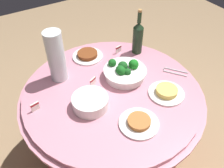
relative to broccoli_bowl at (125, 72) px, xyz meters
The scene contains 13 objects.
ground_plane 0.80m from the broccoli_bowl, 25.14° to the left, with size 6.00×6.00×0.00m, color #9E7F5B.
buffet_table 0.43m from the broccoli_bowl, 25.14° to the left, with size 1.16×1.16×0.74m.
broccoli_bowl is the anchor object (origin of this frame).
plate_stack 0.33m from the broccoli_bowl, 19.93° to the left, with size 0.21×0.21×0.07m.
wine_bottle 0.32m from the broccoli_bowl, 141.39° to the right, with size 0.07×0.07×0.34m.
decorative_fruit_vase 0.44m from the broccoli_bowl, 30.76° to the right, with size 0.11×0.11×0.34m.
serving_tongs 0.35m from the broccoli_bowl, 156.43° to the left, with size 0.13×0.15×0.01m.
food_plate_stir_fry 0.34m from the broccoli_bowl, 72.13° to the right, with size 0.22×0.22×0.04m.
food_plate_noodles 0.30m from the broccoli_bowl, 115.71° to the left, with size 0.22×0.22×0.04m.
food_plate_peanuts 0.40m from the broccoli_bowl, 67.53° to the left, with size 0.22×0.22×0.04m.
label_placard_front 0.28m from the broccoli_bowl, 114.66° to the right, with size 0.05×0.02×0.05m.
label_placard_mid 0.59m from the broccoli_bowl, ahead, with size 0.05×0.02×0.05m.
label_placard_rear 0.22m from the broccoli_bowl, 10.12° to the right, with size 0.05×0.03×0.05m.
Camera 1 is at (0.57, 0.92, 1.78)m, focal length 38.57 mm.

